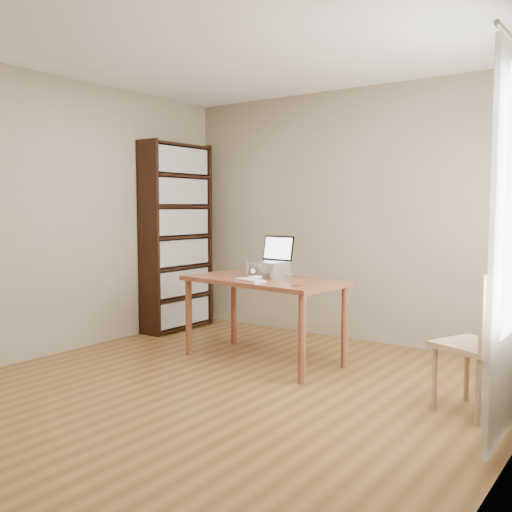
{
  "coord_description": "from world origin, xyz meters",
  "views": [
    {
      "loc": [
        2.63,
        -3.15,
        1.38
      ],
      "look_at": [
        -0.32,
        0.97,
        0.95
      ],
      "focal_mm": 40.0,
      "sensor_mm": 36.0,
      "label": 1
    }
  ],
  "objects_px": {
    "desk": "(263,289)",
    "laptop": "(272,256)",
    "bookshelf": "(177,237)",
    "cat": "(271,270)",
    "keyboard": "(250,280)",
    "chair": "(485,338)"
  },
  "relations": [
    {
      "from": "laptop",
      "to": "keyboard",
      "type": "height_order",
      "value": "laptop"
    },
    {
      "from": "laptop",
      "to": "chair",
      "type": "xyz_separation_m",
      "value": [
        1.96,
        -0.39,
        -0.42
      ]
    },
    {
      "from": "desk",
      "to": "cat",
      "type": "relative_size",
      "value": 3.15
    },
    {
      "from": "cat",
      "to": "chair",
      "type": "distance_m",
      "value": 2.01
    },
    {
      "from": "laptop",
      "to": "cat",
      "type": "distance_m",
      "value": 0.13
    },
    {
      "from": "desk",
      "to": "laptop",
      "type": "height_order",
      "value": "laptop"
    },
    {
      "from": "laptop",
      "to": "cat",
      "type": "height_order",
      "value": "laptop"
    },
    {
      "from": "laptop",
      "to": "keyboard",
      "type": "bearing_deg",
      "value": -82.19
    },
    {
      "from": "bookshelf",
      "to": "cat",
      "type": "bearing_deg",
      "value": -15.7
    },
    {
      "from": "desk",
      "to": "laptop",
      "type": "xyz_separation_m",
      "value": [
        -0.0,
        0.14,
        0.29
      ]
    },
    {
      "from": "cat",
      "to": "chair",
      "type": "bearing_deg",
      "value": 5.44
    },
    {
      "from": "bookshelf",
      "to": "cat",
      "type": "height_order",
      "value": "bookshelf"
    },
    {
      "from": "keyboard",
      "to": "chair",
      "type": "xyz_separation_m",
      "value": [
        1.95,
        -0.03,
        -0.24
      ]
    },
    {
      "from": "laptop",
      "to": "bookshelf",
      "type": "bearing_deg",
      "value": 171.51
    },
    {
      "from": "keyboard",
      "to": "cat",
      "type": "xyz_separation_m",
      "value": [
        0.0,
        0.33,
        0.06
      ]
    },
    {
      "from": "desk",
      "to": "laptop",
      "type": "bearing_deg",
      "value": 96.31
    },
    {
      "from": "bookshelf",
      "to": "laptop",
      "type": "relative_size",
      "value": 5.78
    },
    {
      "from": "laptop",
      "to": "keyboard",
      "type": "relative_size",
      "value": 1.17
    },
    {
      "from": "keyboard",
      "to": "chair",
      "type": "relative_size",
      "value": 0.32
    },
    {
      "from": "desk",
      "to": "keyboard",
      "type": "bearing_deg",
      "value": -81.23
    },
    {
      "from": "desk",
      "to": "laptop",
      "type": "relative_size",
      "value": 4.18
    },
    {
      "from": "cat",
      "to": "chair",
      "type": "relative_size",
      "value": 0.5
    }
  ]
}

